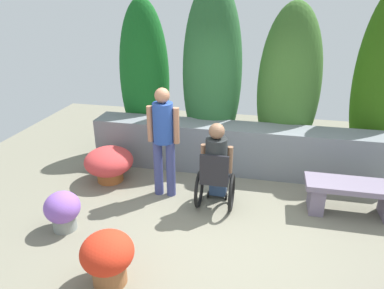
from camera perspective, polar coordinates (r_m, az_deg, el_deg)
ground_plane at (r=4.93m, az=4.84°, el=-13.51°), size 10.10×10.10×0.00m
stone_retaining_wall at (r=6.29m, az=7.19°, el=-0.64°), size 5.11×0.57×0.85m
hedge_backdrop at (r=6.53m, az=10.41°, el=10.18°), size 5.22×0.99×3.21m
stone_bench at (r=5.57m, az=24.55°, el=-7.30°), size 1.36×0.48×0.49m
person_in_wheelchair at (r=5.11m, az=3.91°, el=-3.91°), size 0.53×0.66×1.33m
person_standing_companion at (r=5.28m, az=-4.61°, el=1.41°), size 0.49×0.30×1.72m
flower_pot_purple_near at (r=5.07m, az=-20.06°, el=-9.86°), size 0.47×0.47×0.55m
flower_pot_terracotta_by_wall at (r=4.07m, az=-13.39°, el=-17.10°), size 0.58×0.58×0.63m
flower_pot_red_accent at (r=6.10m, az=-13.18°, el=-2.91°), size 0.81×0.81×0.59m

